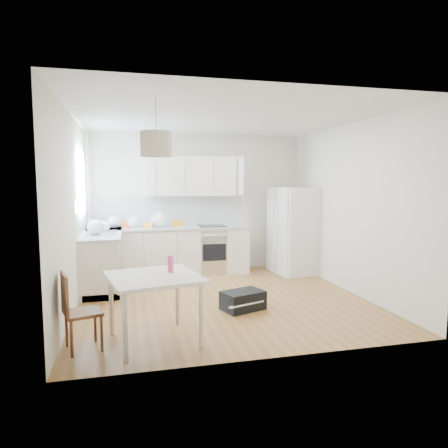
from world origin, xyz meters
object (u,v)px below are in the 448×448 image
dining_table (154,283)px  gym_bag (243,300)px  refrigerator (294,231)px  dining_chair (83,311)px

dining_table → gym_bag: size_ratio=1.99×
dining_table → refrigerator: bearing=32.6°
gym_bag → refrigerator: bearing=30.8°
dining_chair → gym_bag: bearing=7.0°
refrigerator → dining_table: bearing=-143.2°
refrigerator → dining_table: refrigerator is taller
refrigerator → dining_chair: bearing=-149.4°
refrigerator → dining_table: (-2.86, -2.78, -0.17)m
gym_bag → dining_chair: bearing=-175.9°
dining_chair → gym_bag: 2.21m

